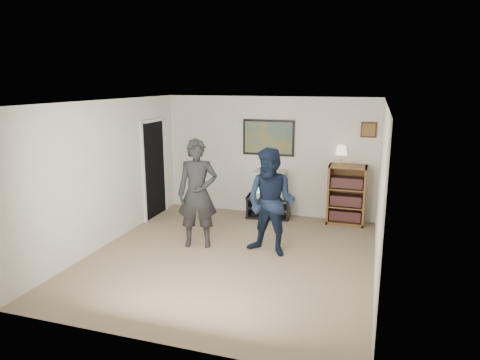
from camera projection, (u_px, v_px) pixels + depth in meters
The scene contains 13 objects.
room_shell at pixel (237, 178), 7.04m from camera, with size 4.51×5.00×2.51m.
media_stand at pixel (269, 207), 9.00m from camera, with size 0.95×0.59×0.45m.
crt_television at pixel (270, 184), 8.88m from camera, with size 0.64×0.54×0.54m, color #A2A29D, non-canonical shape.
bookshelf at pixel (346, 195), 8.50m from camera, with size 0.73×0.42×1.19m, color brown, non-canonical shape.
table_lamp at pixel (341, 155), 8.38m from camera, with size 0.25×0.25×0.39m, color #FFF2C1, non-canonical shape.
person_tall at pixel (198, 194), 7.27m from camera, with size 0.68×0.45×1.87m, color black.
person_short at pixel (271, 202), 6.93m from camera, with size 0.86×0.67×1.77m, color black.
controller_left at pixel (205, 171), 7.39m from camera, with size 0.03×0.11×0.03m, color white.
controller_right at pixel (272, 185), 7.11m from camera, with size 0.03×0.11×0.03m, color white.
poster at pixel (268, 138), 8.93m from camera, with size 1.10×0.03×0.75m, color black.
air_vent at pixel (243, 122), 9.03m from camera, with size 0.28×0.02×0.14m, color white.
small_picture at pixel (369, 130), 8.29m from camera, with size 0.30×0.03×0.30m, color black.
doorway at pixel (154, 170), 8.92m from camera, with size 0.03×0.85×2.00m, color black.
Camera 1 is at (2.12, -6.19, 2.80)m, focal length 32.00 mm.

